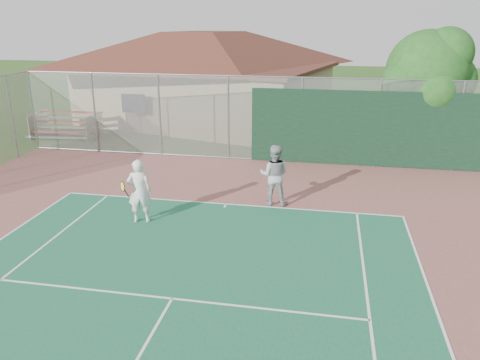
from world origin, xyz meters
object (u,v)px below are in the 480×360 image
bleachers (66,125)px  tree (429,74)px  player_grey_back (274,175)px  clubhouse (205,68)px  player_white_front (139,192)px

bleachers → tree: size_ratio=0.61×
bleachers → tree: 17.11m
tree → player_grey_back: bearing=-130.8°
clubhouse → player_grey_back: clubhouse is taller
clubhouse → bleachers: (-5.95, -5.06, -2.39)m
bleachers → tree: bearing=-6.4°
tree → player_grey_back: (-5.49, -6.36, -2.58)m
player_grey_back → bleachers: bearing=-31.3°
clubhouse → bleachers: size_ratio=4.77×
bleachers → player_white_front: player_white_front is taller
player_white_front → tree: bearing=-151.5°
tree → player_grey_back: 8.79m
tree → clubhouse: bearing=152.1°
clubhouse → player_white_front: 14.50m
clubhouse → player_white_front: bearing=-68.5°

